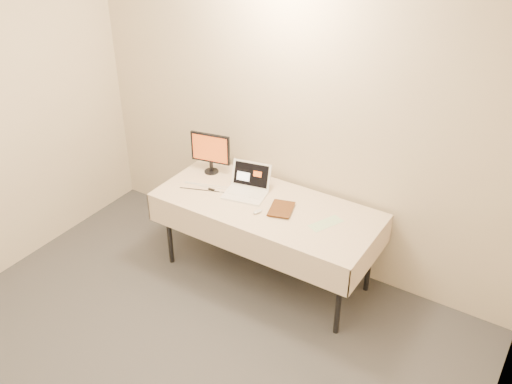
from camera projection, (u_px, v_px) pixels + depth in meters
The scene contains 9 objects.
back_wall at pixel (296, 116), 4.65m from camera, with size 4.00×0.10×2.70m, color beige.
table at pixel (266, 211), 4.67m from camera, with size 1.86×0.81×0.74m.
laptop at pixel (247, 187), 4.77m from camera, with size 0.40×0.38×0.23m.
monitor at pixel (210, 150), 4.98m from camera, with size 0.36×0.15×0.37m.
book at pixel (270, 196), 4.52m from camera, with size 0.18×0.02×0.24m, color brown.
alarm_clock at pixel (257, 180), 4.94m from camera, with size 0.11×0.05×0.04m.
clicker at pixel (258, 212), 4.53m from camera, with size 0.04×0.08×0.02m, color silver.
paper_form at pixel (326, 223), 4.40m from camera, with size 0.11×0.28×0.00m, color #C3EABA.
usb_dongle at pixel (211, 189), 4.83m from camera, with size 0.06×0.02×0.01m, color black.
Camera 1 is at (2.02, -1.30, 3.24)m, focal length 40.00 mm.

